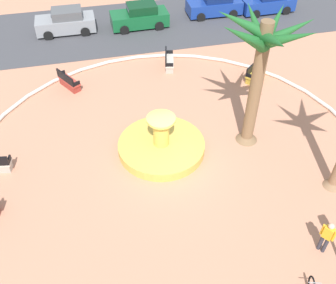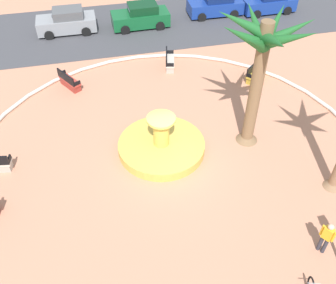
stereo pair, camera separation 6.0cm
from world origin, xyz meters
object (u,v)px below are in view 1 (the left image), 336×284
object	(u,v)px
person_cyclist_helmet	(327,236)
parked_car_third	(215,5)
fountain	(161,145)
palm_tree_near_fountain	(261,56)
bench_southeast	(169,62)
parked_car_second	(140,17)
bench_west	(255,74)
parked_car_rightmost	(268,2)
parked_car_leftmost	(66,22)
bench_southwest	(69,82)

from	to	relation	value
person_cyclist_helmet	parked_car_third	world-z (taller)	parked_car_third
fountain	person_cyclist_helmet	xyz separation A→B (m)	(4.67, -6.62, 0.60)
palm_tree_near_fountain	bench_southeast	bearing A→B (deg)	106.64
bench_southeast	parked_car_second	distance (m)	5.76
bench_southeast	person_cyclist_helmet	size ratio (longest dim) A/B	1.04
person_cyclist_helmet	parked_car_third	size ratio (longest dim) A/B	0.40
parked_car_third	person_cyclist_helmet	bearing A→B (deg)	-96.58
bench_southeast	person_cyclist_helmet	bearing A→B (deg)	-79.05
bench_west	parked_car_second	size ratio (longest dim) A/B	0.38
bench_west	parked_car_rightmost	bearing A→B (deg)	62.33
fountain	palm_tree_near_fountain	size ratio (longest dim) A/B	0.64
parked_car_leftmost	parked_car_third	distance (m)	10.89
person_cyclist_helmet	fountain	bearing A→B (deg)	125.20
bench_southeast	bench_southwest	size ratio (longest dim) A/B	1.03
bench_west	parked_car_leftmost	bearing A→B (deg)	141.27
bench_west	bench_southwest	bearing A→B (deg)	171.67
fountain	person_cyclist_helmet	size ratio (longest dim) A/B	2.56
fountain	person_cyclist_helmet	distance (m)	8.13
fountain	bench_southeast	bearing A→B (deg)	74.16
palm_tree_near_fountain	parked_car_third	bearing A→B (deg)	78.51
bench_southwest	parked_car_leftmost	world-z (taller)	parked_car_leftmost
palm_tree_near_fountain	parked_car_second	xyz separation A→B (m)	(-2.97, 13.02, -3.89)
palm_tree_near_fountain	bench_southeast	world-z (taller)	palm_tree_near_fountain
palm_tree_near_fountain	parked_car_second	world-z (taller)	palm_tree_near_fountain
bench_southwest	parked_car_rightmost	bearing A→B (deg)	24.48
bench_southwest	parked_car_second	size ratio (longest dim) A/B	0.40
fountain	parked_car_third	xyz separation A→B (m)	(7.00, 13.51, 0.48)
parked_car_leftmost	bench_southeast	bearing A→B (deg)	-45.57
palm_tree_near_fountain	person_cyclist_helmet	size ratio (longest dim) A/B	4.00
fountain	parked_car_rightmost	distance (m)	17.17
bench_southwest	parked_car_third	size ratio (longest dim) A/B	0.41
bench_southwest	parked_car_third	distance (m)	13.21
palm_tree_near_fountain	bench_southwest	world-z (taller)	palm_tree_near_fountain
parked_car_third	bench_southwest	bearing A→B (deg)	-146.67
fountain	bench_southeast	size ratio (longest dim) A/B	2.46
bench_southwest	parked_car_leftmost	bearing A→B (deg)	88.78
parked_car_third	bench_southeast	bearing A→B (deg)	-127.89
person_cyclist_helmet	parked_car_rightmost	distance (m)	20.76
fountain	parked_car_third	distance (m)	15.22
bench_west	bench_southeast	distance (m)	5.21
bench_west	parked_car_rightmost	world-z (taller)	parked_car_rightmost
parked_car_third	fountain	bearing A→B (deg)	-117.38
palm_tree_near_fountain	bench_southwest	distance (m)	11.33
fountain	bench_west	xyz separation A→B (m)	(6.64, 4.69, 0.05)
bench_west	fountain	bearing A→B (deg)	-144.76
fountain	palm_tree_near_fountain	distance (m)	6.07
palm_tree_near_fountain	parked_car_leftmost	size ratio (longest dim) A/B	1.60
palm_tree_near_fountain	bench_southeast	size ratio (longest dim) A/B	3.85
parked_car_rightmost	parked_car_leftmost	bearing A→B (deg)	179.98
fountain	bench_southwest	world-z (taller)	fountain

